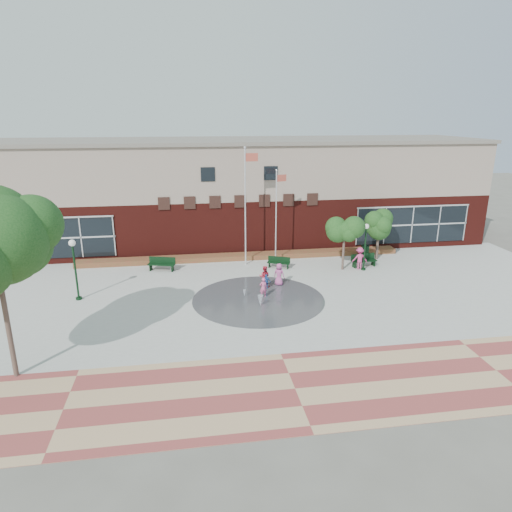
{
  "coord_description": "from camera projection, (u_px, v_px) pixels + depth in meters",
  "views": [
    {
      "loc": [
        -4.26,
        -23.53,
        11.3
      ],
      "look_at": [
        0.0,
        4.0,
        2.6
      ],
      "focal_mm": 32.0,
      "sensor_mm": 36.0,
      "label": 1
    }
  ],
  "objects": [
    {
      "name": "splash_pad",
      "position": [
        258.0,
        299.0,
        29.02
      ],
      "size": [
        8.4,
        8.4,
        0.01
      ],
      "primitive_type": "cylinder",
      "color": "#383A3D",
      "rests_on": "ground"
    },
    {
      "name": "bench_right",
      "position": [
        364.0,
        263.0,
        35.14
      ],
      "size": [
        2.05,
        0.81,
        1.0
      ],
      "rotation": [
        0.0,
        0.0,
        0.13
      ],
      "color": "black",
      "rests_on": "ground"
    },
    {
      "name": "bench_mid",
      "position": [
        279.0,
        265.0,
        34.87
      ],
      "size": [
        1.77,
        1.12,
        0.86
      ],
      "rotation": [
        0.0,
        0.0,
        -0.41
      ],
      "color": "black",
      "rests_on": "ground"
    },
    {
      "name": "tree_small_right",
      "position": [
        379.0,
        224.0,
        36.21
      ],
      "size": [
        2.35,
        2.35,
        4.02
      ],
      "color": "#47362E",
      "rests_on": "ground"
    },
    {
      "name": "person_bench",
      "position": [
        360.0,
        258.0,
        34.47
      ],
      "size": [
        1.2,
        0.82,
        1.71
      ],
      "primitive_type": "imported",
      "rotation": [
        0.0,
        0.0,
        2.97
      ],
      "color": "#D23B7F",
      "rests_on": "ground"
    },
    {
      "name": "tree_mid",
      "position": [
        345.0,
        230.0,
        33.69
      ],
      "size": [
        2.51,
        2.51,
        4.23
      ],
      "color": "#47362E",
      "rests_on": "ground"
    },
    {
      "name": "plaza_concrete",
      "position": [
        256.0,
        294.0,
        29.96
      ],
      "size": [
        46.0,
        18.0,
        0.01
      ],
      "primitive_type": "cube",
      "color": "#A8A8A0",
      "rests_on": "ground"
    },
    {
      "name": "adult_pink",
      "position": [
        279.0,
        274.0,
        31.24
      ],
      "size": [
        0.91,
        0.83,
        1.56
      ],
      "primitive_type": "imported",
      "rotation": [
        0.0,
        0.0,
        2.56
      ],
      "color": "#C15196",
      "rests_on": "ground"
    },
    {
      "name": "flower_bed",
      "position": [
        242.0,
        259.0,
        37.13
      ],
      "size": [
        26.0,
        1.2,
        0.4
      ],
      "primitive_type": "cube",
      "color": "#A52225",
      "rests_on": "ground"
    },
    {
      "name": "adult_red",
      "position": [
        264.0,
        277.0,
        30.87
      ],
      "size": [
        0.88,
        0.78,
        1.52
      ],
      "primitive_type": "imported",
      "rotation": [
        0.0,
        0.0,
        2.81
      ],
      "color": "#CD2B40",
      "rests_on": "ground"
    },
    {
      "name": "child_splash",
      "position": [
        263.0,
        288.0,
        29.16
      ],
      "size": [
        0.53,
        0.38,
        1.34
      ],
      "primitive_type": "imported",
      "rotation": [
        0.0,
        0.0,
        3.28
      ],
      "color": "#D4598D",
      "rests_on": "ground"
    },
    {
      "name": "flagpole_left",
      "position": [
        246.0,
        201.0,
        34.27
      ],
      "size": [
        1.06,
        0.17,
        9.05
      ],
      "rotation": [
        0.0,
        0.0,
        0.06
      ],
      "color": "white",
      "rests_on": "ground"
    },
    {
      "name": "lamp_right",
      "position": [
        365.0,
        242.0,
        33.83
      ],
      "size": [
        0.38,
        0.38,
        3.59
      ],
      "color": "black",
      "rests_on": "ground"
    },
    {
      "name": "trash_can",
      "position": [
        365.0,
        252.0,
        37.15
      ],
      "size": [
        0.68,
        0.68,
        1.11
      ],
      "color": "black",
      "rests_on": "ground"
    },
    {
      "name": "library_building",
      "position": [
        233.0,
        191.0,
        41.29
      ],
      "size": [
        44.4,
        10.4,
        9.2
      ],
      "color": "#4C130F",
      "rests_on": "ground"
    },
    {
      "name": "child_blue",
      "position": [
        266.0,
        282.0,
        30.65
      ],
      "size": [
        0.66,
        0.51,
        1.04
      ],
      "primitive_type": "imported",
      "rotation": [
        0.0,
        0.0,
        2.66
      ],
      "color": "#2756A5",
      "rests_on": "ground"
    },
    {
      "name": "water_jet_a",
      "position": [
        260.0,
        307.0,
        27.96
      ],
      "size": [
        0.36,
        0.36,
        0.7
      ],
      "primitive_type": "cone",
      "rotation": [
        3.14,
        0.0,
        0.0
      ],
      "color": "white",
      "rests_on": "ground"
    },
    {
      "name": "bench_left",
      "position": [
        162.0,
        267.0,
        34.26
      ],
      "size": [
        2.11,
        1.1,
        1.02
      ],
      "rotation": [
        0.0,
        0.0,
        -0.28
      ],
      "color": "black",
      "rests_on": "ground"
    },
    {
      "name": "water_jet_b",
      "position": [
        244.0,
        297.0,
        29.45
      ],
      "size": [
        0.2,
        0.2,
        0.46
      ],
      "primitive_type": "cone",
      "rotation": [
        3.14,
        0.0,
        0.0
      ],
      "color": "white",
      "rests_on": "ground"
    },
    {
      "name": "paver_band",
      "position": [
        295.0,
        389.0,
        19.58
      ],
      "size": [
        46.0,
        6.0,
        0.01
      ],
      "primitive_type": "cube",
      "color": "#973E3A",
      "rests_on": "ground"
    },
    {
      "name": "ground",
      "position": [
        267.0,
        320.0,
        26.19
      ],
      "size": [
        120.0,
        120.0,
        0.0
      ],
      "primitive_type": "plane",
      "color": "#666056",
      "rests_on": "ground"
    },
    {
      "name": "lamp_left",
      "position": [
        75.0,
        263.0,
        28.27
      ],
      "size": [
        0.42,
        0.42,
        3.96
      ],
      "color": "black",
      "rests_on": "ground"
    },
    {
      "name": "flagpole_right",
      "position": [
        277.0,
        212.0,
        34.8
      ],
      "size": [
        0.88,
        0.34,
        7.37
      ],
      "rotation": [
        0.0,
        0.0,
        0.31
      ],
      "color": "white",
      "rests_on": "ground"
    }
  ]
}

